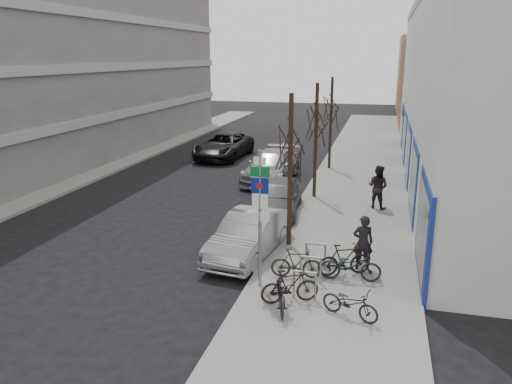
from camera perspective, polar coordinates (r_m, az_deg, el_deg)
The scene contains 25 objects.
ground at distance 15.73m, azimuth -8.20°, elevation -10.05°, with size 120.00×120.00×0.00m, color black.
sidewalk_east at distance 24.03m, azimuth 11.12°, elevation -0.96°, with size 5.00×70.00×0.15m, color slate.
sidewalk_west at distance 29.20m, azimuth -20.83°, elevation 1.22°, with size 3.00×70.00×0.15m, color slate.
brick_building_far at distance 53.64m, azimuth 22.73°, elevation 11.32°, with size 12.00×14.00×8.00m, color brown.
tan_building_far at distance 68.55m, azimuth 21.50°, elevation 12.50°, with size 13.00×12.00×9.00m, color #937A5B.
highway_sign_pole at distance 14.10m, azimuth 0.46°, elevation -2.18°, with size 0.55×0.10×4.20m.
bike_rack at distance 15.06m, azimuth 6.25°, elevation -8.43°, with size 0.66×2.26×0.83m.
tree_near at distance 17.04m, azimuth 3.99°, elevation 6.53°, with size 1.80×1.80×5.50m.
tree_mid at distance 23.41m, azimuth 6.94°, elevation 8.87°, with size 1.80×1.80×5.50m.
tree_far at distance 29.83m, azimuth 8.64°, elevation 10.19°, with size 1.80×1.80×5.50m.
meter_front at distance 17.43m, azimuth 2.04°, elevation -4.06°, with size 0.10×0.08×1.27m.
meter_mid at distance 22.60m, azimuth 5.04°, elevation 0.46°, with size 0.10×0.08×1.27m.
meter_back at distance 27.90m, azimuth 6.91°, elevation 3.27°, with size 0.10×0.08×1.27m.
bike_near_left at distance 13.54m, azimuth 2.90°, elevation -11.08°, with size 0.53×1.76×1.07m, color black.
bike_near_right at distance 13.84m, azimuth 3.88°, elevation -10.65°, with size 0.49×1.64×1.00m, color black.
bike_mid_curb at distance 15.33m, azimuth 10.76°, elevation -7.98°, with size 0.55×1.83×1.11m, color black.
bike_mid_inner at distance 15.32m, azimuth 4.65°, elevation -8.07°, with size 0.47×1.58×0.96m, color black.
bike_far_curb at distance 13.32m, azimuth 10.73°, elevation -12.10°, with size 0.47×1.57×0.96m, color black.
bike_far_inner at distance 15.66m, azimuth 10.06°, elevation -7.57°, with size 0.51×1.71×1.04m, color black.
parked_car_front at distance 17.15m, azimuth -0.82°, elevation -4.96°, with size 1.60×4.59×1.51m, color #9A9A9E.
parked_car_mid at distance 21.64m, azimuth 2.55°, elevation -0.54°, with size 1.85×4.60×1.57m, color #525358.
parked_car_back at distance 27.41m, azimuth 1.77°, elevation 2.96°, with size 2.30×5.65×1.64m, color #959499.
lane_car at distance 33.77m, azimuth -3.72°, elevation 5.32°, with size 2.76×5.99×1.66m, color black.
pedestrian_near at distance 16.09m, azimuth 12.13°, elevation -5.65°, with size 0.64×0.42×1.77m, color black.
pedestrian_far at distance 22.60m, azimuth 13.76°, elevation 0.62°, with size 0.72×0.49×1.95m, color black.
Camera 1 is at (5.63, -13.06, 6.71)m, focal length 35.00 mm.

